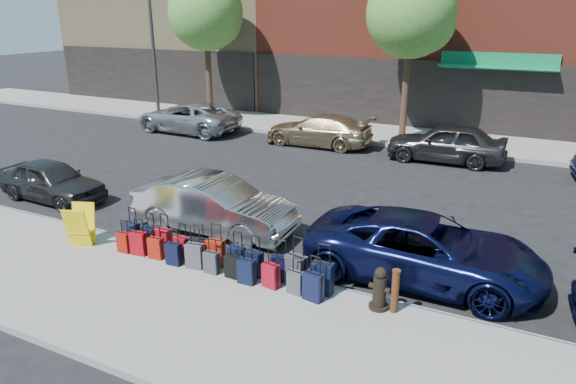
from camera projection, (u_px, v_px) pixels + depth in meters
The scene contains 39 objects.
ground at pixel (306, 205), 15.71m from camera, with size 120.00×120.00×0.00m, color black.
sidewalk_near at pixel (171, 305), 10.19m from camera, with size 60.00×4.00×0.15m, color gray.
sidewalk_far at pixel (394, 135), 24.13m from camera, with size 60.00×4.00×0.15m, color gray.
curb_near at pixel (226, 263), 11.90m from camera, with size 60.00×0.08×0.15m, color gray.
curb_far at pixel (381, 145), 22.43m from camera, with size 60.00×0.08×0.15m, color gray.
tree_left at pixel (208, 15), 26.05m from camera, with size 3.80×3.80×7.27m.
tree_center at pixel (414, 16), 21.66m from camera, with size 3.80×3.80×7.27m.
streetlight at pixel (155, 30), 26.94m from camera, with size 2.59×0.18×8.00m.
suitcase_front_0 at pixel (132, 234), 12.52m from camera, with size 0.43×0.27×0.98m.
suitcase_front_1 at pixel (150, 238), 12.31m from camera, with size 0.42×0.26×0.95m.
suitcase_front_2 at pixel (164, 240), 12.19m from camera, with size 0.41×0.24×0.96m.
suitcase_front_3 at pixel (182, 248), 11.89m from camera, with size 0.38×0.25×0.86m.
suitcase_front_4 at pixel (199, 250), 11.73m from camera, with size 0.41×0.28×0.91m.
suitcase_front_5 at pixel (216, 253), 11.55m from camera, with size 0.43×0.26×1.00m.
suitcase_front_6 at pixel (237, 258), 11.33m from camera, with size 0.38×0.22×0.91m.
suitcase_front_7 at pixel (254, 263), 11.11m from camera, with size 0.41×0.28×0.92m.
suitcase_front_8 at pixel (280, 268), 10.90m from camera, with size 0.42×0.28×0.92m.
suitcase_front_9 at pixel (296, 270), 10.72m from camera, with size 0.48×0.33×1.07m.
suitcase_front_10 at pixel (322, 278), 10.40m from camera, with size 0.44×0.25×1.07m.
suitcase_back_0 at pixel (124, 242), 12.23m from camera, with size 0.33×0.19×0.79m.
suitcase_back_1 at pixel (139, 243), 12.09m from camera, with size 0.40×0.26×0.90m.
suitcase_back_2 at pixel (156, 248), 11.90m from camera, with size 0.36×0.23×0.83m.
suitcase_back_3 at pixel (174, 254), 11.61m from camera, with size 0.36×0.22×0.83m.
suitcase_back_4 at pixel (195, 256), 11.45m from camera, with size 0.42×0.28×0.93m.
suitcase_back_5 at pixel (212, 262), 11.24m from camera, with size 0.34×0.19×0.80m.
suitcase_back_6 at pixel (233, 266), 11.04m from camera, with size 0.36×0.22×0.83m.
suitcase_back_7 at pixel (247, 271), 10.80m from camera, with size 0.37×0.22×0.87m.
suitcase_back_8 at pixel (271, 275), 10.65m from camera, with size 0.38×0.26×0.84m.
suitcase_back_9 at pixel (296, 282), 10.42m from camera, with size 0.35×0.22×0.79m.
suitcase_back_10 at pixel (313, 287), 10.17m from camera, with size 0.43×0.29×0.94m.
fire_hydrant at pixel (380, 290), 9.85m from camera, with size 0.45×0.39×0.87m.
bollard at pixel (395, 290), 9.70m from camera, with size 0.16×0.16×0.89m.
display_rack at pixel (80, 226), 12.53m from camera, with size 0.75×0.78×1.01m.
car_near_0 at pixel (52, 181), 15.92m from camera, with size 1.48×3.69×1.26m, color #2E2F31.
car_near_1 at pixel (214, 205), 13.62m from camera, with size 1.54×4.42×1.46m, color #ADB0B4.
car_near_2 at pixel (425, 249), 11.15m from camera, with size 2.36×5.12×1.42m, color #0D123C.
car_far_0 at pixel (188, 117), 24.91m from camera, with size 2.41×5.23×1.45m, color silver.
car_far_1 at pixel (319, 130), 22.40m from camera, with size 1.92×4.72×1.37m, color tan.
car_far_2 at pixel (446, 143), 19.93m from camera, with size 1.80×4.49×1.53m, color #2E2F31.
Camera 1 is at (6.02, -13.40, 5.60)m, focal length 32.00 mm.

